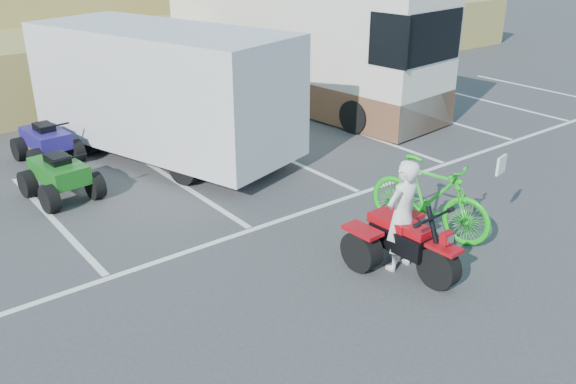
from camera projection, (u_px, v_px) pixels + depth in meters
ground at (343, 287)px, 9.19m from camera, size 100.00×100.00×0.00m
parking_stripes at (241, 189)px, 12.62m from camera, size 28.00×5.16×0.01m
grass_embankment at (24, 46)px, 19.85m from camera, size 40.00×8.50×3.10m
red_trike_atv at (405, 271)px, 9.64m from camera, size 1.41×1.83×1.15m
rider at (402, 216)px, 9.38m from camera, size 0.69×0.47×1.82m
green_dirt_bike at (429, 197)px, 10.55m from camera, size 1.11×2.38×1.38m
cargo_trailer at (163, 88)px, 13.90m from camera, size 4.29×6.82×2.96m
rv_motorhome at (296, 52)px, 18.46m from camera, size 3.51×9.90×3.48m
quad_atv_blue at (50, 161)px, 14.15m from camera, size 1.26×1.62×1.01m
quad_atv_green at (63, 197)px, 12.26m from camera, size 1.31×1.66×1.01m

